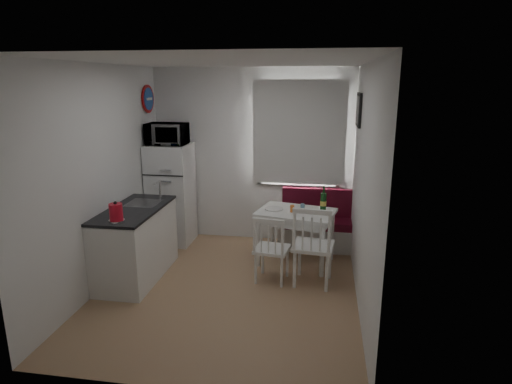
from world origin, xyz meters
TOP-DOWN VIEW (x-y plane):
  - floor at (0.00, 0.00)m, footprint 3.00×3.50m
  - ceiling at (0.00, 0.00)m, footprint 3.00×3.50m
  - wall_back at (0.00, 1.75)m, footprint 3.00×0.02m
  - wall_front at (0.00, -1.75)m, footprint 3.00×0.02m
  - wall_left at (-1.50, 0.00)m, footprint 0.02×3.50m
  - wall_right at (1.50, 0.00)m, footprint 0.02×3.50m
  - window at (0.70, 1.72)m, footprint 1.22×0.06m
  - curtain at (0.70, 1.65)m, footprint 1.35×0.02m
  - kitchen_counter at (-1.20, 0.16)m, footprint 0.62×1.32m
  - wall_sign at (-1.47, 1.45)m, footprint 0.03×0.40m
  - picture_frame at (1.48, 1.10)m, footprint 0.04×0.52m
  - bench at (1.05, 1.51)m, footprint 1.20×0.46m
  - dining_table at (0.73, 0.89)m, footprint 1.11×0.88m
  - chair_left at (0.48, 0.23)m, footprint 0.45×0.43m
  - chair_right at (0.98, 0.21)m, footprint 0.52×0.50m
  - fridge at (-1.18, 1.40)m, footprint 0.60×0.60m
  - microwave at (-1.18, 1.35)m, footprint 0.56×0.38m
  - kettle at (-1.15, -0.38)m, footprint 0.17×0.17m
  - wine_bottle at (1.08, 0.99)m, footprint 0.08×0.08m
  - drinking_glass_orange at (0.68, 0.84)m, footprint 0.06×0.06m
  - drinking_glass_blue at (0.81, 0.94)m, footprint 0.05×0.05m
  - plate at (0.43, 0.91)m, footprint 0.24×0.24m

SIDE VIEW (x-z plane):
  - floor at x=0.00m, z-range -0.01..0.01m
  - bench at x=1.05m, z-range -0.15..0.72m
  - kitchen_counter at x=-1.20m, z-range -0.12..1.04m
  - chair_left at x=0.48m, z-range 0.30..0.75m
  - chair_right at x=0.98m, z-range 0.35..0.89m
  - dining_table at x=0.73m, z-range 0.28..1.02m
  - plate at x=0.43m, z-range 0.73..0.75m
  - fridge at x=-1.18m, z-range 0.00..1.51m
  - drinking_glass_blue at x=0.81m, z-range 0.73..0.83m
  - drinking_glass_orange at x=0.68m, z-range 0.73..0.83m
  - wine_bottle at x=1.08m, z-range 0.73..1.06m
  - kettle at x=-1.15m, z-range 0.90..1.13m
  - wall_back at x=0.00m, z-range 0.00..2.60m
  - wall_front at x=0.00m, z-range 0.00..2.60m
  - wall_left at x=-1.50m, z-range 0.00..2.60m
  - wall_right at x=1.50m, z-range 0.00..2.60m
  - window at x=0.70m, z-range 0.89..2.36m
  - microwave at x=-1.18m, z-range 1.51..1.82m
  - curtain at x=0.70m, z-range 0.93..2.42m
  - picture_frame at x=1.48m, z-range 1.84..2.26m
  - wall_sign at x=-1.47m, z-range 1.95..2.35m
  - ceiling at x=0.00m, z-range 2.59..2.61m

